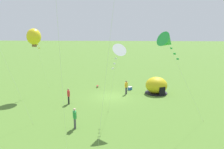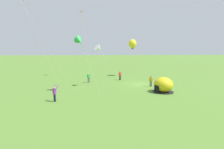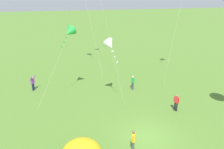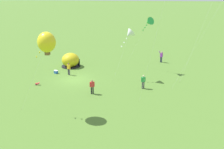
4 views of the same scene
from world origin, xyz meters
name	(u,v)px [view 1 (image 1 of 4)]	position (x,y,z in m)	size (l,w,h in m)	color
ground_plane	(112,97)	(0.00, 0.00, 0.00)	(300.00, 300.00, 0.00)	#517A2D
popup_tent	(156,86)	(-5.53, -1.86, 1.00)	(2.81, 2.81, 2.10)	gold
cooler_box	(130,88)	(-2.23, -3.22, 0.22)	(0.61, 0.64, 0.44)	#2659B2
toddler_crawling	(97,86)	(2.31, -4.25, 0.18)	(0.27, 0.55, 0.32)	red
person_strolling	(75,117)	(2.30, 8.91, 0.96)	(0.37, 0.55, 1.72)	#4C4C51
person_near_tent	(126,87)	(-1.74, -1.22, 0.96)	(0.39, 0.53, 1.72)	#4C4C51
person_far_back	(69,95)	(4.41, 3.02, 0.96)	(0.37, 0.55, 1.72)	black
kite_yellow	(34,37)	(9.22, -0.23, 7.08)	(1.66, 4.12, 8.04)	silver
kite_white	(118,52)	(-1.06, 7.05, 6.00)	(1.88, 2.89, 6.73)	silver
kite_green	(167,42)	(-4.61, 9.60, 7.01)	(4.83, 3.77, 7.72)	silver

